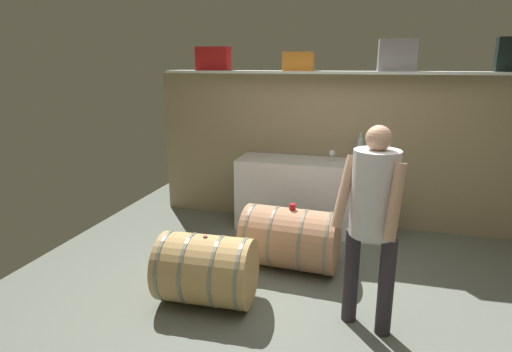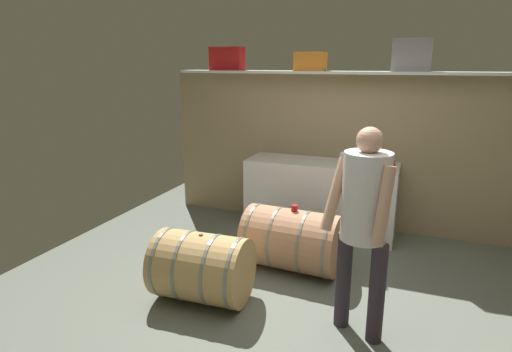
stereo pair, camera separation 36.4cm
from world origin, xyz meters
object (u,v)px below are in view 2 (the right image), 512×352
work_cabinet (320,197)px  wine_glass (343,155)px  wine_barrel_far (202,267)px  wine_bottle_clear (372,150)px  toolcase_red (227,59)px  toolcase_orange (311,61)px  wine_barrel_near (292,240)px  winemaker_pouring (364,213)px  tasting_cup (294,208)px  toolcase_grey (411,55)px  red_funnel (391,160)px

work_cabinet → wine_glass: bearing=1.0°
wine_glass → wine_barrel_far: bearing=-113.9°
wine_bottle_clear → wine_glass: size_ratio=2.46×
toolcase_red → wine_barrel_far: size_ratio=0.50×
toolcase_orange → wine_glass: bearing=-26.9°
wine_barrel_near → winemaker_pouring: 1.33m
tasting_cup → wine_glass: bearing=76.3°
toolcase_grey → winemaker_pouring: toolcase_grey is taller
toolcase_orange → wine_barrel_far: (-0.38, -2.12, -1.74)m
work_cabinet → toolcase_orange: bearing=137.9°
toolcase_orange → winemaker_pouring: toolcase_orange is taller
toolcase_red → work_cabinet: 2.10m
work_cabinet → toolcase_red: bearing=171.2°
wine_barrel_far → red_funnel: bearing=53.3°
wine_glass → red_funnel: (0.54, 0.11, -0.04)m
tasting_cup → red_funnel: bearing=55.8°
toolcase_red → wine_barrel_near: (1.27, -1.28, -1.76)m
wine_barrel_near → wine_barrel_far: bearing=-120.7°
winemaker_pouring → tasting_cup: bearing=-24.1°
wine_bottle_clear → wine_barrel_far: bearing=-119.0°
toolcase_orange → wine_bottle_clear: 1.27m
wine_bottle_clear → wine_barrel_near: size_ratio=0.35×
toolcase_orange → red_funnel: bearing=-9.2°
wine_bottle_clear → red_funnel: size_ratio=2.76×
toolcase_red → toolcase_orange: bearing=-2.6°
winemaker_pouring → wine_barrel_far: bearing=23.8°
toolcase_orange → winemaker_pouring: (0.96, -2.13, -1.06)m
wine_barrel_far → wine_glass: bearing=64.0°
toolcase_red → wine_barrel_near: bearing=-47.7°
toolcase_grey → tasting_cup: (-0.92, -1.28, -1.46)m
wine_bottle_clear → wine_barrel_far: 2.51m
toolcase_red → toolcase_grey: (2.21, 0.00, 0.03)m
toolcase_orange → tasting_cup: bearing=-84.9°
wine_barrel_near → wine_glass: bearing=79.1°
work_cabinet → tasting_cup: work_cabinet is taller
toolcase_red → wine_glass: size_ratio=2.92×
work_cabinet → wine_barrel_near: 1.09m
toolcase_orange → tasting_cup: size_ratio=5.66×
toolcase_red → tasting_cup: (1.29, -1.28, -1.42)m
wine_bottle_clear → tasting_cup: (-0.58, -1.26, -0.38)m
wine_barrel_near → wine_barrel_far: 1.01m
toolcase_red → tasting_cup: toolcase_red is taller
toolcase_orange → winemaker_pouring: bearing=-69.7°
toolcase_grey → toolcase_orange: bearing=176.4°
toolcase_red → wine_barrel_far: toolcase_red is taller
work_cabinet → red_funnel: size_ratio=14.31×
wine_barrel_far → winemaker_pouring: winemaker_pouring is taller
toolcase_grey → work_cabinet: toolcase_grey is taller
wine_bottle_clear → winemaker_pouring: size_ratio=0.21×
wine_bottle_clear → work_cabinet: bearing=-161.7°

